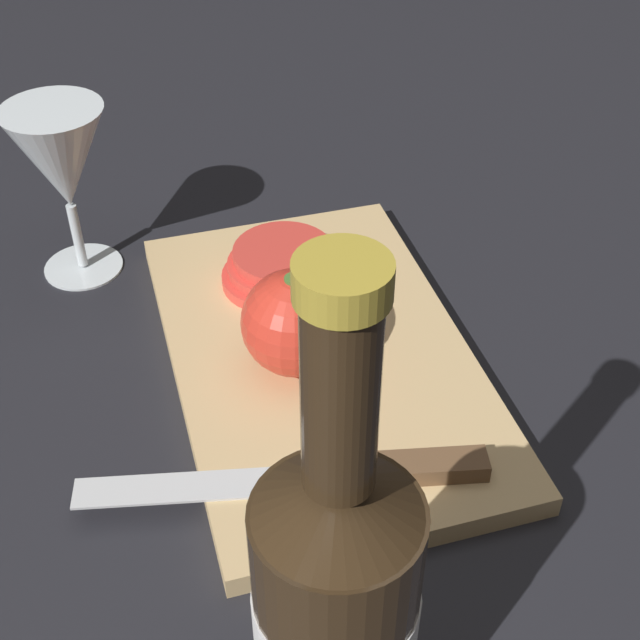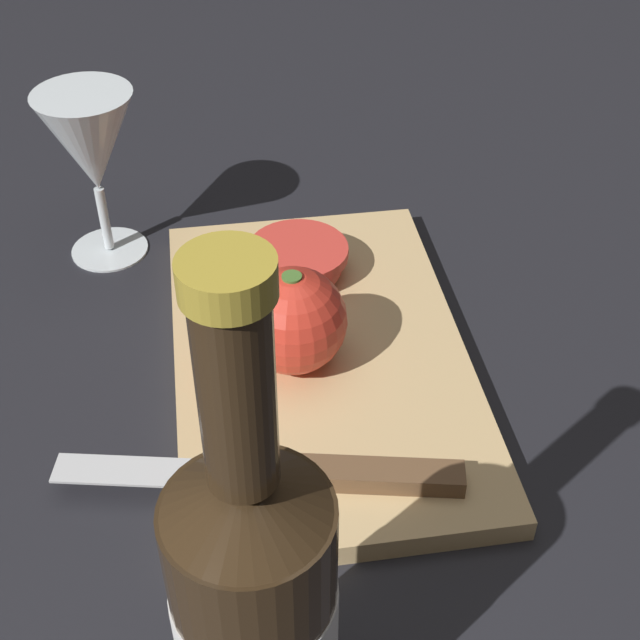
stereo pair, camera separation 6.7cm
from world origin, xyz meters
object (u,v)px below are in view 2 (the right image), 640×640
at_px(wine_glass, 91,148).
at_px(tomato_slice_stack_near, 292,263).
at_px(knife, 334,475).
at_px(whole_tomato, 286,321).
at_px(wine_bottle, 256,615).

relative_size(wine_glass, tomato_slice_stack_near, 1.62).
bearing_deg(wine_glass, knife, 26.79).
xyz_separation_m(wine_glass, whole_tomato, (0.19, 0.14, -0.05)).
xyz_separation_m(whole_tomato, knife, (0.12, 0.02, -0.03)).
bearing_deg(wine_bottle, wine_glass, -168.22).
xyz_separation_m(wine_bottle, wine_glass, (-0.46, -0.10, -0.00)).
height_order(wine_bottle, knife, wine_bottle).
distance_m(whole_tomato, knife, 0.13).
bearing_deg(whole_tomato, knife, 7.79).
relative_size(wine_glass, whole_tomato, 1.90).
distance_m(wine_bottle, knife, 0.18).
distance_m(whole_tomato, tomato_slice_stack_near, 0.11).
xyz_separation_m(whole_tomato, tomato_slice_stack_near, (-0.11, 0.02, -0.03)).
bearing_deg(tomato_slice_stack_near, knife, -0.11).
relative_size(wine_bottle, whole_tomato, 3.83).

